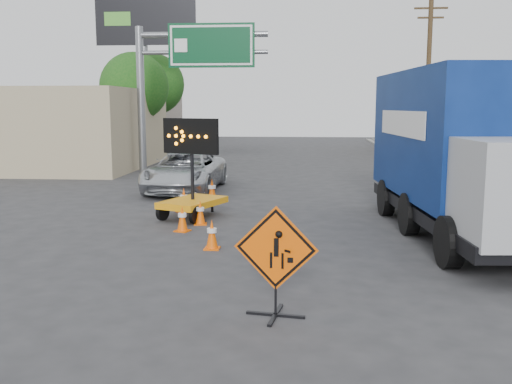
# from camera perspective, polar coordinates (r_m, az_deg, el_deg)

# --- Properties ---
(ground) EXTENTS (100.00, 100.00, 0.00)m
(ground) POSITION_cam_1_polar(r_m,az_deg,el_deg) (9.34, -2.67, -11.14)
(ground) COLOR #2D2D30
(ground) RESTS_ON ground
(curb_right) EXTENTS (0.40, 60.00, 0.12)m
(curb_right) POSITION_cam_1_polar(r_m,az_deg,el_deg) (24.67, 18.86, 0.95)
(curb_right) COLOR gray
(curb_right) RESTS_ON ground
(sidewalk_right) EXTENTS (4.00, 60.00, 0.15)m
(sidewalk_right) POSITION_cam_1_polar(r_m,az_deg,el_deg) (25.33, 23.91, 0.89)
(sidewalk_right) COLOR gray
(sidewalk_right) RESTS_ON ground
(storefront_left_near) EXTENTS (14.00, 10.00, 4.00)m
(storefront_left_near) POSITION_cam_1_polar(r_m,az_deg,el_deg) (32.49, -23.23, 5.89)
(storefront_left_near) COLOR tan
(storefront_left_near) RESTS_ON ground
(storefront_left_far) EXTENTS (12.00, 10.00, 4.40)m
(storefront_left_far) POSITION_cam_1_polar(r_m,az_deg,el_deg) (45.68, -16.13, 7.08)
(storefront_left_far) COLOR #A6978A
(storefront_left_far) RESTS_ON ground
(building_right_far) EXTENTS (10.00, 14.00, 4.60)m
(building_right_far) POSITION_cam_1_polar(r_m,az_deg,el_deg) (40.50, 21.87, 6.79)
(building_right_far) COLOR tan
(building_right_far) RESTS_ON ground
(highway_gantry) EXTENTS (6.18, 0.38, 6.90)m
(highway_gantry) POSITION_cam_1_polar(r_m,az_deg,el_deg) (27.32, -7.28, 12.57)
(highway_gantry) COLOR slate
(highway_gantry) RESTS_ON ground
(billboard) EXTENTS (6.10, 0.54, 9.85)m
(billboard) POSITION_cam_1_polar(r_m,az_deg,el_deg) (36.11, -10.97, 15.14)
(billboard) COLOR slate
(billboard) RESTS_ON ground
(utility_pole_far) EXTENTS (1.80, 0.26, 9.00)m
(utility_pole_far) POSITION_cam_1_polar(r_m,az_deg,el_deg) (33.46, 16.82, 10.88)
(utility_pole_far) COLOR #4F3E22
(utility_pole_far) RESTS_ON ground
(tree_left_near) EXTENTS (3.71, 3.71, 6.03)m
(tree_left_near) POSITION_cam_1_polar(r_m,az_deg,el_deg) (32.06, -12.07, 10.23)
(tree_left_near) COLOR #4F3E22
(tree_left_near) RESTS_ON ground
(tree_left_far) EXTENTS (4.10, 4.10, 6.66)m
(tree_left_far) POSITION_cam_1_polar(r_m,az_deg,el_deg) (40.05, -10.16, 10.55)
(tree_left_far) COLOR #4F3E22
(tree_left_far) RESTS_ON ground
(construction_sign) EXTENTS (1.27, 0.90, 1.70)m
(construction_sign) POSITION_cam_1_polar(r_m,az_deg,el_deg) (8.56, 2.00, -6.69)
(construction_sign) COLOR black
(construction_sign) RESTS_ON ground
(arrow_board) EXTENTS (1.86, 2.28, 2.81)m
(arrow_board) POSITION_cam_1_polar(r_m,az_deg,el_deg) (16.22, -6.35, -0.38)
(arrow_board) COLOR orange
(arrow_board) RESTS_ON ground
(pickup_truck) EXTENTS (2.57, 5.30, 1.45)m
(pickup_truck) POSITION_cam_1_polar(r_m,az_deg,el_deg) (21.47, -7.09, 2.06)
(pickup_truck) COLOR silver
(pickup_truck) RESTS_ON ground
(box_truck) EXTENTS (3.24, 8.65, 4.03)m
(box_truck) POSITION_cam_1_polar(r_m,az_deg,el_deg) (14.67, 19.89, 2.90)
(box_truck) COLOR black
(box_truck) RESTS_ON ground
(cone_a) EXTENTS (0.34, 0.34, 0.67)m
(cone_a) POSITION_cam_1_polar(r_m,az_deg,el_deg) (12.70, -4.43, -4.24)
(cone_a) COLOR #F65805
(cone_a) RESTS_ON ground
(cone_b) EXTENTS (0.43, 0.43, 0.67)m
(cone_b) POSITION_cam_1_polar(r_m,az_deg,el_deg) (14.55, -7.38, -2.64)
(cone_b) COLOR #F65805
(cone_b) RESTS_ON ground
(cone_c) EXTENTS (0.38, 0.38, 0.66)m
(cone_c) POSITION_cam_1_polar(r_m,az_deg,el_deg) (15.34, -5.59, -2.04)
(cone_c) COLOR #F65805
(cone_c) RESTS_ON ground
(cone_d) EXTENTS (0.49, 0.49, 0.73)m
(cone_d) POSITION_cam_1_polar(r_m,az_deg,el_deg) (17.18, -7.22, -0.80)
(cone_d) COLOR #F65805
(cone_d) RESTS_ON ground
(cone_e) EXTENTS (0.48, 0.48, 0.76)m
(cone_e) POSITION_cam_1_polar(r_m,az_deg,el_deg) (19.02, -4.42, 0.20)
(cone_e) COLOR #F65805
(cone_e) RESTS_ON ground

